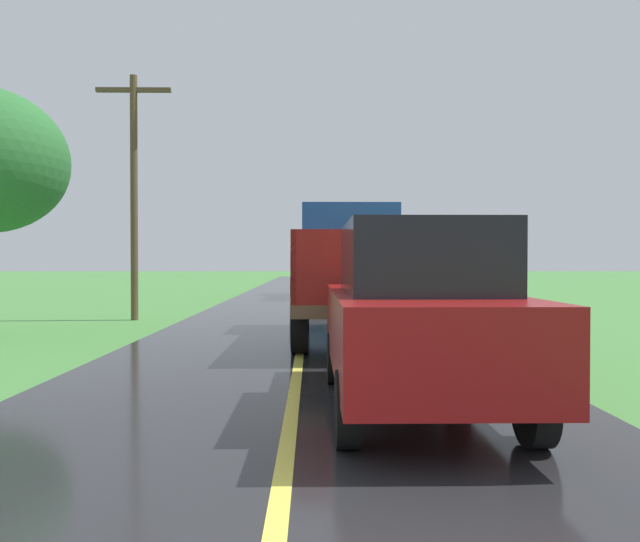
{
  "coord_description": "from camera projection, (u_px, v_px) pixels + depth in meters",
  "views": [
    {
      "loc": [
        0.21,
        -1.53,
        1.6
      ],
      "look_at": [
        0.39,
        11.85,
        1.4
      ],
      "focal_mm": 32.52,
      "sensor_mm": 36.0,
      "label": 1
    }
  ],
  "objects": [
    {
      "name": "banana_truck_near",
      "position": [
        351.0,
        268.0,
        12.08
      ],
      "size": [
        2.38,
        5.82,
        2.8
      ],
      "color": "#2D2D30",
      "rests_on": "road_surface"
    },
    {
      "name": "banana_truck_far",
      "position": [
        318.0,
        265.0,
        26.13
      ],
      "size": [
        2.38,
        5.81,
        2.8
      ],
      "color": "#2D2D30",
      "rests_on": "road_surface"
    },
    {
      "name": "utility_pole_roadside",
      "position": [
        134.0,
        187.0,
        15.97
      ],
      "size": [
        2.06,
        0.2,
        6.75
      ],
      "color": "brown",
      "rests_on": "ground"
    },
    {
      "name": "following_car",
      "position": [
        415.0,
        314.0,
        5.96
      ],
      "size": [
        1.74,
        4.1,
        1.92
      ],
      "color": "maroon",
      "rests_on": "road_surface"
    }
  ]
}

